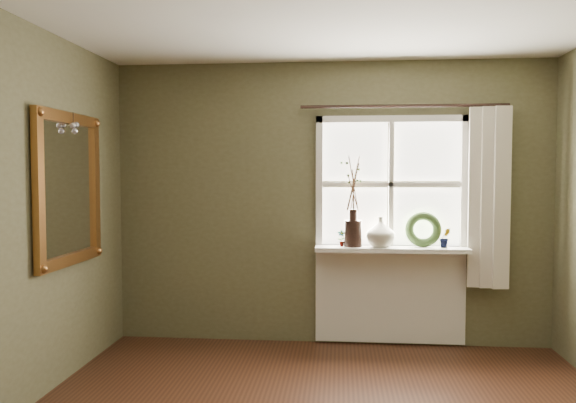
% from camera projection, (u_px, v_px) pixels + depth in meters
% --- Properties ---
extents(wall_back, '(4.00, 0.10, 2.60)m').
position_uv_depth(wall_back, '(330.00, 203.00, 5.23)').
color(wall_back, brown).
rests_on(wall_back, ground).
extents(window_frame, '(1.36, 0.06, 1.24)m').
position_uv_depth(window_frame, '(391.00, 184.00, 5.10)').
color(window_frame, white).
rests_on(window_frame, wall_back).
extents(window_sill, '(1.36, 0.26, 0.04)m').
position_uv_depth(window_sill, '(391.00, 249.00, 5.02)').
color(window_sill, white).
rests_on(window_sill, wall_back).
extents(window_apron, '(1.36, 0.04, 0.88)m').
position_uv_depth(window_apron, '(390.00, 295.00, 5.16)').
color(window_apron, white).
rests_on(window_apron, ground).
extents(dark_jug, '(0.22, 0.22, 0.24)m').
position_uv_depth(dark_jug, '(353.00, 233.00, 5.05)').
color(dark_jug, black).
rests_on(dark_jug, window_sill).
extents(cream_vase, '(0.29, 0.29, 0.27)m').
position_uv_depth(cream_vase, '(380.00, 232.00, 5.02)').
color(cream_vase, beige).
rests_on(cream_vase, window_sill).
extents(wreath, '(0.34, 0.19, 0.33)m').
position_uv_depth(wreath, '(423.00, 233.00, 5.03)').
color(wreath, '#2D451F').
rests_on(wreath, window_sill).
extents(potted_plant_left, '(0.08, 0.06, 0.15)m').
position_uv_depth(potted_plant_left, '(342.00, 238.00, 5.06)').
color(potted_plant_left, '#2D451F').
rests_on(potted_plant_left, window_sill).
extents(potted_plant_right, '(0.11, 0.09, 0.18)m').
position_uv_depth(potted_plant_right, '(445.00, 238.00, 4.97)').
color(potted_plant_right, '#2D451F').
rests_on(potted_plant_right, window_sill).
extents(curtain, '(0.36, 0.12, 1.59)m').
position_uv_depth(curtain, '(488.00, 198.00, 4.93)').
color(curtain, beige).
rests_on(curtain, wall_back).
extents(curtain_rod, '(1.84, 0.03, 0.03)m').
position_uv_depth(curtain_rod, '(403.00, 106.00, 5.00)').
color(curtain_rod, black).
rests_on(curtain_rod, wall_back).
extents(gilt_mirror, '(0.10, 0.97, 1.16)m').
position_uv_depth(gilt_mirror, '(69.00, 188.00, 4.26)').
color(gilt_mirror, white).
rests_on(gilt_mirror, wall_left).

